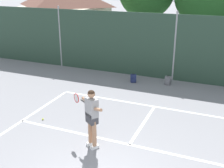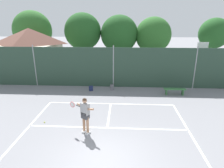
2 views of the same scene
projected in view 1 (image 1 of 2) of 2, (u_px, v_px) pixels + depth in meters
The scene contains 6 objects.
chainlink_fence at pixel (175, 48), 13.91m from camera, with size 26.09×0.09×3.41m.
clubhouse_building at pixel (65, 15), 20.74m from camera, with size 5.70×5.19×4.55m.
tennis_player at pixel (92, 114), 8.35m from camera, with size 1.29×0.75×1.85m.
tennis_ball at pixel (43, 119), 10.36m from camera, with size 0.07×0.07×0.07m, color #CCE033.
backpack_navy at pixel (133, 79), 14.06m from camera, with size 0.33×0.32×0.46m.
backpack_grey at pixel (168, 81), 13.77m from camera, with size 0.29×0.26×0.46m.
Camera 1 is at (2.44, -4.77, 4.82)m, focal length 45.87 mm.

